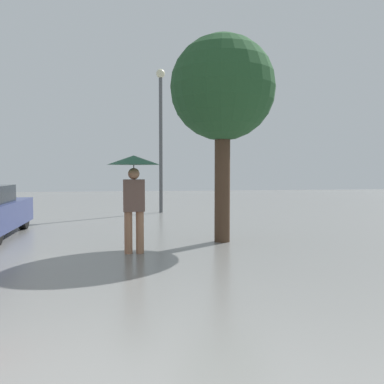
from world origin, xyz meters
name	(u,v)px	position (x,y,z in m)	size (l,w,h in m)	color
pedestrian	(134,178)	(0.31, 5.42, 1.41)	(0.97, 0.97, 1.82)	#9E7051
tree	(223,90)	(2.23, 6.45, 3.26)	(2.25, 2.25, 4.43)	#473323
street_lamp	(161,125)	(1.53, 13.17, 3.22)	(0.33, 0.33, 5.23)	#515456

